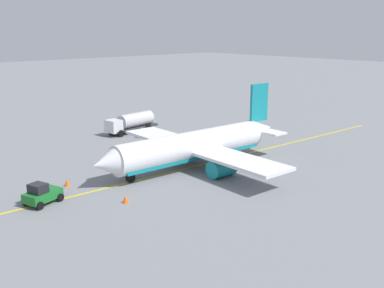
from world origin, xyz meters
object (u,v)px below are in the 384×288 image
object	(u,v)px
refueling_worker	(142,133)
safety_cone_wingtip	(67,183)
pushback_tug	(42,194)
airplane	(195,146)
safety_cone_nose	(126,199)
fuel_tanker	(131,122)

from	to	relation	value
refueling_worker	safety_cone_wingtip	xyz separation A→B (m)	(19.60, 12.68, -0.45)
pushback_tug	safety_cone_wingtip	bearing A→B (deg)	-143.85
airplane	safety_cone_nose	xyz separation A→B (m)	(13.48, 4.30, -2.24)
airplane	refueling_worker	xyz separation A→B (m)	(-4.20, -16.89, -1.78)
safety_cone_wingtip	pushback_tug	bearing A→B (deg)	36.15
pushback_tug	safety_cone_wingtip	xyz separation A→B (m)	(-4.31, -3.15, -0.64)
fuel_tanker	refueling_worker	world-z (taller)	fuel_tanker
fuel_tanker	safety_cone_wingtip	size ratio (longest dim) A/B	13.63
airplane	fuel_tanker	world-z (taller)	airplane
safety_cone_wingtip	fuel_tanker	bearing A→B (deg)	-140.34
airplane	refueling_worker	world-z (taller)	airplane
safety_cone_nose	safety_cone_wingtip	bearing A→B (deg)	-77.31
safety_cone_nose	safety_cone_wingtip	size ratio (longest dim) A/B	0.99
airplane	refueling_worker	bearing A→B (deg)	-103.97
refueling_worker	safety_cone_nose	world-z (taller)	refueling_worker
fuel_tanker	safety_cone_wingtip	distance (m)	27.05
refueling_worker	airplane	bearing A→B (deg)	76.03
fuel_tanker	safety_cone_nose	bearing A→B (deg)	53.76
refueling_worker	safety_cone_nose	xyz separation A→B (m)	(17.68, 21.19, -0.46)
safety_cone_nose	safety_cone_wingtip	distance (m)	8.73
pushback_tug	safety_cone_nose	bearing A→B (deg)	139.21
airplane	fuel_tanker	xyz separation A→B (m)	(-5.40, -21.45, -0.88)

